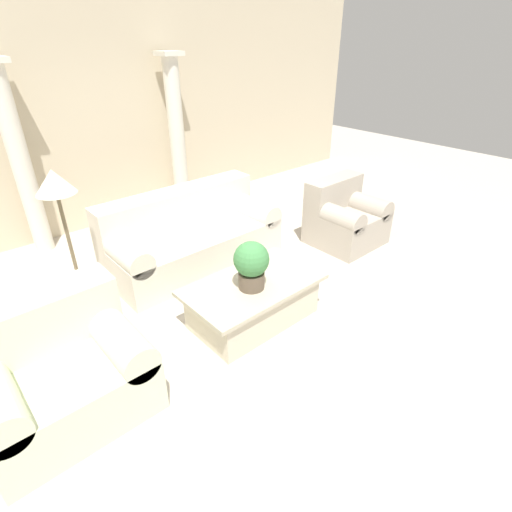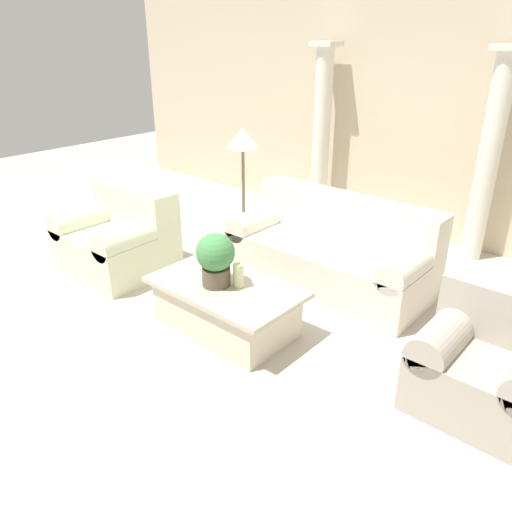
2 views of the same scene
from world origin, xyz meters
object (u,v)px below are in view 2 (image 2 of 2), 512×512
coffee_table (226,306)px  armchair (491,361)px  loveseat (120,236)px  potted_plant (216,257)px  floor_lamp (243,146)px  sofa_long (332,250)px

coffee_table → armchair: bearing=13.2°
loveseat → coffee_table: (1.73, -0.14, -0.14)m
loveseat → potted_plant: 1.71m
potted_plant → floor_lamp: bearing=125.2°
coffee_table → potted_plant: size_ratio=2.83×
loveseat → potted_plant: potted_plant is taller
loveseat → coffee_table: size_ratio=0.85×
coffee_table → armchair: size_ratio=1.49×
potted_plant → floor_lamp: 1.92m
potted_plant → armchair: potted_plant is taller
loveseat → coffee_table: loveseat is taller
coffee_table → floor_lamp: bearing=127.6°
loveseat → floor_lamp: size_ratio=0.79×
potted_plant → armchair: bearing=14.0°
coffee_table → loveseat: bearing=175.2°
sofa_long → potted_plant: bearing=-100.1°
coffee_table → potted_plant: (-0.06, -0.05, 0.46)m
potted_plant → armchair: size_ratio=0.53×
coffee_table → floor_lamp: 2.09m
coffee_table → armchair: 2.08m
loveseat → armchair: 3.77m
loveseat → floor_lamp: 1.68m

